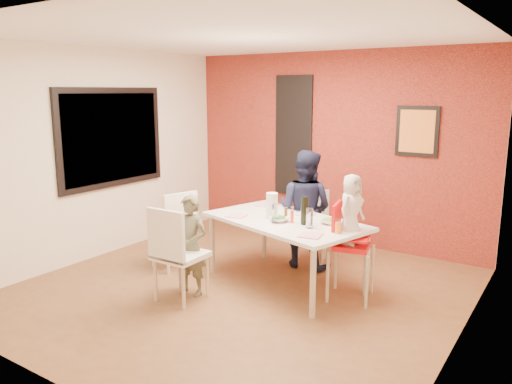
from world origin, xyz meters
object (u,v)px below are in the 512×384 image
Objects in this scene: toddler at (351,209)px; chair_far at (311,222)px; chair_near at (175,250)px; high_chair at (347,242)px; child_far at (305,209)px; dining_table at (285,225)px; chair_left at (176,226)px; child_near at (191,245)px; paper_towel_roll at (272,206)px; wine_bottle at (305,211)px.

chair_far is at bearing 57.09° from toddler.
high_chair reaches higher than chair_near.
dining_table is at bearing 96.25° from child_far.
chair_left is at bearing 110.05° from toddler.
chair_near is at bearing 114.78° from high_chair.
chair_left is 2.18m from toddler.
high_chair is at bearing 26.10° from child_near.
chair_left reaches higher than dining_table.
child_near reaches higher than high_chair.
child_near reaches higher than dining_table.
dining_table is at bearing 102.18° from toddler.
high_chair is at bearing -65.62° from chair_far.
chair_near is 1.04× the size of chair_left.
chair_near is 3.46× the size of paper_towel_roll.
child_near is at bearing 107.81° from high_chair.
child_far reaches higher than wine_bottle.
toddler reaches higher than chair_left.
child_far reaches higher than chair_near.
child_near is at bearing -124.24° from paper_towel_roll.
chair_left is (-1.22, -1.19, 0.03)m from chair_far.
high_chair is 0.94m from paper_towel_roll.
child_far reaches higher than dining_table.
high_chair is (1.42, 1.08, 0.05)m from chair_near.
high_chair is 0.55m from wine_bottle.
child_far is 4.85× the size of wine_bottle.
chair_left is 0.67× the size of child_far.
child_near is 1.49× the size of toddler.
wine_bottle is at bearing -3.78° from paper_towel_roll.
child_far is (0.03, -0.24, 0.22)m from chair_far.
chair_left is 1.68m from wine_bottle.
high_chair is at bearing 121.91° from toddler.
high_chair is at bearing 0.62° from dining_table.
chair_left is at bearing 138.97° from child_near.
child_far is (-0.09, 0.63, 0.05)m from dining_table.
child_far is (1.25, 0.96, 0.19)m from chair_left.
high_chair is at bearing -143.56° from chair_near.
child_far reaches higher than chair_far.
chair_left is (-0.66, 0.75, -0.02)m from chair_near.
child_far reaches higher than child_near.
child_far is at bearing -109.87° from chair_near.
dining_table is 1.96× the size of high_chair.
paper_towel_roll is (1.19, 0.28, 0.35)m from chair_left.
paper_towel_roll is at bearing 120.29° from chair_left.
child_far is 1.08m from toddler.
toddler is (0.86, -0.61, 0.24)m from child_far.
child_far is at bearing 84.79° from paper_towel_roll.
chair_left is at bearing -49.18° from chair_near.
chair_near is 1.10× the size of chair_far.
chair_near reaches higher than chair_left.
wine_bottle is at bearing 115.86° from chair_left.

